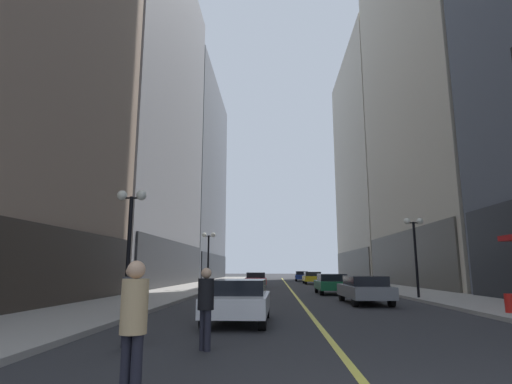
{
  "coord_description": "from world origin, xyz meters",
  "views": [
    {
      "loc": [
        -1.31,
        -3.6,
        1.67
      ],
      "look_at": [
        -2.67,
        26.99,
        7.45
      ],
      "focal_mm": 28.49,
      "sensor_mm": 36.0,
      "label": 1
    }
  ],
  "objects": [
    {
      "name": "pedestrian_with_orange_bag",
      "position": [
        -4.47,
        5.38,
        1.0
      ],
      "size": [
        0.44,
        0.44,
        1.71
      ],
      "color": "black",
      "rests_on": "ground"
    },
    {
      "name": "car_white",
      "position": [
        -2.44,
        9.52,
        0.72
      ],
      "size": [
        1.92,
        4.1,
        1.32
      ],
      "color": "silver",
      "rests_on": "ground"
    },
    {
      "name": "pedestrian_in_tan_trench",
      "position": [
        -3.09,
        1.66,
        1.04
      ],
      "size": [
        0.44,
        0.44,
        1.77
      ],
      "color": "black",
      "rests_on": "ground"
    },
    {
      "name": "fire_hydrant_right",
      "position": [
        6.9,
        11.46,
        0.4
      ],
      "size": [
        0.28,
        0.28,
        0.8
      ],
      "primitive_type": "cylinder",
      "color": "red",
      "rests_on": "ground"
    },
    {
      "name": "car_blue",
      "position": [
        2.36,
        52.3,
        0.72
      ],
      "size": [
        1.92,
        4.75,
        1.32
      ],
      "color": "navy",
      "rests_on": "ground"
    },
    {
      "name": "building_left_far",
      "position": [
        -16.9,
        60.0,
        15.88
      ],
      "size": [
        13.0,
        26.0,
        31.88
      ],
      "color": "slate",
      "rests_on": "ground"
    },
    {
      "name": "car_yellow",
      "position": [
        2.85,
        42.19,
        0.72
      ],
      "size": [
        1.92,
        4.16,
        1.32
      ],
      "color": "yellow",
      "rests_on": "ground"
    },
    {
      "name": "street_lamp_right_mid",
      "position": [
        6.4,
        19.12,
        3.26
      ],
      "size": [
        1.06,
        0.36,
        4.43
      ],
      "color": "black",
      "rests_on": "ground"
    },
    {
      "name": "sidewalk_right",
      "position": [
        8.25,
        35.0,
        0.07
      ],
      "size": [
        4.5,
        78.0,
        0.15
      ],
      "primitive_type": "cube",
      "color": "#9E9991",
      "rests_on": "ground"
    },
    {
      "name": "building_left_mid",
      "position": [
        -18.11,
        34.5,
        17.15
      ],
      "size": [
        15.44,
        24.0,
        34.41
      ],
      "color": "gray",
      "rests_on": "ground"
    },
    {
      "name": "building_right_far",
      "position": [
        18.27,
        60.0,
        18.02
      ],
      "size": [
        15.76,
        26.0,
        36.17
      ],
      "color": "#B7AD99",
      "rests_on": "ground"
    },
    {
      "name": "street_lamp_left_near",
      "position": [
        -6.4,
        10.5,
        3.26
      ],
      "size": [
        1.06,
        0.36,
        4.43
      ],
      "color": "black",
      "rests_on": "ground"
    },
    {
      "name": "car_grey",
      "position": [
        3.01,
        16.61,
        0.72
      ],
      "size": [
        1.92,
        4.7,
        1.32
      ],
      "color": "slate",
      "rests_on": "ground"
    },
    {
      "name": "car_red",
      "position": [
        -2.98,
        33.57,
        0.72
      ],
      "size": [
        2.0,
        4.51,
        1.32
      ],
      "color": "#B21919",
      "rests_on": "ground"
    },
    {
      "name": "lane_centre_stripe",
      "position": [
        0.0,
        35.0,
        0.0
      ],
      "size": [
        0.16,
        70.0,
        0.01
      ],
      "primitive_type": "cube",
      "color": "#E5D64C",
      "rests_on": "ground"
    },
    {
      "name": "ground_plane",
      "position": [
        0.0,
        35.0,
        0.0
      ],
      "size": [
        200.0,
        200.0,
        0.0
      ],
      "primitive_type": "plane",
      "color": "#2D2D30"
    },
    {
      "name": "street_lamp_left_far",
      "position": [
        -6.4,
        27.9,
        3.26
      ],
      "size": [
        1.06,
        0.36,
        4.43
      ],
      "color": "black",
      "rests_on": "ground"
    },
    {
      "name": "car_green",
      "position": [
        2.47,
        24.12,
        0.72
      ],
      "size": [
        1.93,
        4.16,
        1.32
      ],
      "color": "#196038",
      "rests_on": "ground"
    },
    {
      "name": "pedestrian_in_black_coat",
      "position": [
        -2.76,
        5.15,
        0.98
      ],
      "size": [
        0.48,
        0.48,
        1.68
      ],
      "color": "black",
      "rests_on": "ground"
    },
    {
      "name": "sidewalk_left",
      "position": [
        -8.25,
        35.0,
        0.07
      ],
      "size": [
        4.5,
        78.0,
        0.15
      ],
      "primitive_type": "cube",
      "color": "#9E9991",
      "rests_on": "ground"
    }
  ]
}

